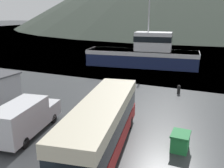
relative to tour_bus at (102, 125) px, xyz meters
The scene contains 7 objects.
water_surface 135.08m from the tour_bus, 90.35° to the left, with size 240.00×240.00×0.00m, color slate.
tour_bus is the anchor object (origin of this frame).
delivery_van 5.79m from the tour_bus, behind, with size 2.97×6.40×2.42m.
fishing_boat 25.63m from the tour_bus, 101.27° to the left, with size 17.45×6.53×10.84m.
storage_bin 4.91m from the tour_bus, 27.64° to the left, with size 1.08×1.40×1.11m.
dock_kiosk 14.07m from the tour_bus, 160.19° to the left, with size 2.97×2.95×2.53m.
mooring_bollard 13.70m from the tour_bus, 80.32° to the left, with size 0.36×0.36×0.89m.
Camera 1 is at (6.72, -6.17, 8.13)m, focal length 40.00 mm.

